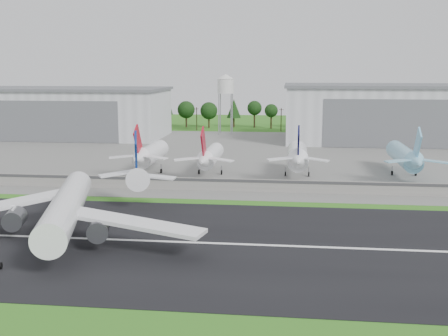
# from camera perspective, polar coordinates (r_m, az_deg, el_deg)

# --- Properties ---
(ground) EXTENTS (600.00, 600.00, 0.00)m
(ground) POSITION_cam_1_polar(r_m,az_deg,el_deg) (98.83, -9.45, -9.09)
(ground) COLOR #2C6C19
(ground) RESTS_ON ground
(runway) EXTENTS (320.00, 60.00, 0.10)m
(runway) POSITION_cam_1_polar(r_m,az_deg,el_deg) (107.96, -7.97, -7.36)
(runway) COLOR black
(runway) RESTS_ON ground
(runway_centerline) EXTENTS (220.00, 1.00, 0.02)m
(runway_centerline) POSITION_cam_1_polar(r_m,az_deg,el_deg) (107.94, -7.97, -7.33)
(runway_centerline) COLOR white
(runway_centerline) RESTS_ON runway
(apron) EXTENTS (320.00, 150.00, 0.10)m
(apron) POSITION_cam_1_polar(r_m,az_deg,el_deg) (213.64, -0.51, 1.45)
(apron) COLOR slate
(apron) RESTS_ON ground
(blast_fence) EXTENTS (240.00, 0.61, 3.50)m
(blast_fence) POSITION_cam_1_polar(r_m,az_deg,el_deg) (150.06, -3.65, -1.61)
(blast_fence) COLOR gray
(blast_fence) RESTS_ON ground
(hangar_west) EXTENTS (97.00, 44.00, 23.20)m
(hangar_west) POSITION_cam_1_polar(r_m,az_deg,el_deg) (276.67, -16.03, 5.46)
(hangar_west) COLOR silver
(hangar_west) RESTS_ON ground
(hangar_east) EXTENTS (102.00, 47.00, 25.20)m
(hangar_east) POSITION_cam_1_polar(r_m,az_deg,el_deg) (259.69, 17.53, 5.33)
(hangar_east) COLOR silver
(hangar_east) RESTS_ON ground
(water_tower) EXTENTS (8.40, 8.40, 29.40)m
(water_tower) POSITION_cam_1_polar(r_m,az_deg,el_deg) (276.42, 0.17, 8.53)
(water_tower) COLOR #99999E
(water_tower) RESTS_ON ground
(utility_poles) EXTENTS (230.00, 3.00, 12.00)m
(utility_poles) POSITION_cam_1_polar(r_m,az_deg,el_deg) (292.51, 1.48, 3.80)
(utility_poles) COLOR black
(utility_poles) RESTS_ON ground
(treeline) EXTENTS (320.00, 16.00, 22.00)m
(treeline) POSITION_cam_1_polar(r_m,az_deg,el_deg) (307.36, 1.74, 4.10)
(treeline) COLOR black
(treeline) RESTS_ON ground
(main_airliner) EXTENTS (55.27, 58.41, 18.17)m
(main_airliner) POSITION_cam_1_polar(r_m,az_deg,el_deg) (111.11, -15.83, -4.55)
(main_airliner) COLOR white
(main_airliner) RESTS_ON runway
(parked_jet_red_a) EXTENTS (7.36, 31.29, 16.66)m
(parked_jet_red_a) POSITION_cam_1_polar(r_m,az_deg,el_deg) (173.51, -7.67, 1.38)
(parked_jet_red_a) COLOR white
(parked_jet_red_a) RESTS_ON ground
(parked_jet_red_b) EXTENTS (7.36, 31.29, 16.35)m
(parked_jet_red_b) POSITION_cam_1_polar(r_m,az_deg,el_deg) (169.81, -1.49, 1.18)
(parked_jet_red_b) COLOR white
(parked_jet_red_b) RESTS_ON ground
(parked_jet_navy) EXTENTS (7.36, 31.29, 16.91)m
(parked_jet_navy) POSITION_cam_1_polar(r_m,az_deg,el_deg) (168.11, 7.48, 1.18)
(parked_jet_navy) COLOR white
(parked_jet_navy) RESTS_ON ground
(parked_jet_skyblue) EXTENTS (7.36, 37.29, 16.66)m
(parked_jet_skyblue) POSITION_cam_1_polar(r_m,az_deg,el_deg) (176.46, 17.98, 1.10)
(parked_jet_skyblue) COLOR #85C8E6
(parked_jet_skyblue) RESTS_ON ground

